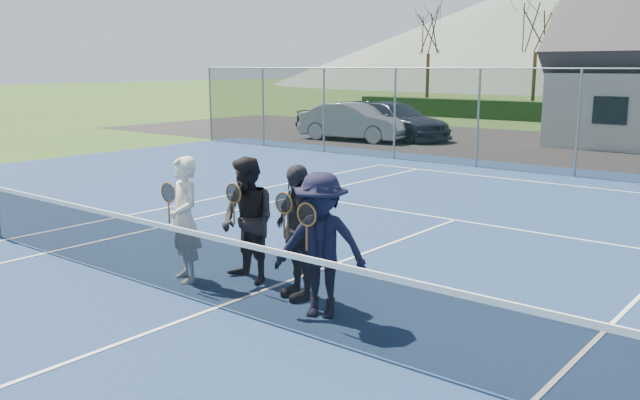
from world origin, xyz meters
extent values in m
plane|color=#2B4B1B|center=(0.00, 20.00, 0.00)|extent=(220.00, 220.00, 0.00)
cube|color=navy|center=(0.00, 0.00, 0.01)|extent=(30.00, 30.00, 0.02)
cube|color=black|center=(-4.00, 20.00, 0.01)|extent=(40.00, 12.00, 0.01)
cone|color=#53645C|center=(-25.00, 95.00, 9.00)|extent=(110.00, 110.00, 18.00)
imported|color=black|center=(-12.44, 19.32, 0.74)|extent=(4.65, 2.87, 1.48)
imported|color=#999BA1|center=(-10.41, 17.33, 0.78)|extent=(4.85, 2.04, 1.56)
imported|color=#181E30|center=(-9.46, 18.85, 0.78)|extent=(5.67, 3.06, 1.56)
cube|color=white|center=(0.00, 11.88, 0.03)|extent=(10.97, 0.06, 0.01)
cube|color=white|center=(-5.49, 0.00, 0.03)|extent=(0.06, 23.77, 0.01)
cube|color=white|center=(-4.12, 0.00, 0.03)|extent=(0.06, 23.77, 0.01)
cube|color=white|center=(0.00, 6.40, 0.03)|extent=(8.23, 0.06, 0.01)
cube|color=white|center=(0.00, 0.00, 0.03)|extent=(0.06, 12.80, 0.01)
cube|color=black|center=(0.00, 0.00, 0.48)|extent=(11.60, 0.02, 0.88)
cube|color=white|center=(0.00, 0.00, 0.93)|extent=(11.60, 0.03, 0.07)
cylinder|color=slate|center=(-15.00, 13.50, 1.50)|extent=(0.07, 0.07, 3.00)
cylinder|color=slate|center=(-12.00, 13.50, 1.50)|extent=(0.07, 0.07, 3.00)
cylinder|color=slate|center=(-9.00, 13.50, 1.50)|extent=(0.07, 0.07, 3.00)
cylinder|color=slate|center=(-6.00, 13.50, 1.50)|extent=(0.07, 0.07, 3.00)
cylinder|color=slate|center=(-3.00, 13.50, 1.50)|extent=(0.07, 0.07, 3.00)
cylinder|color=slate|center=(0.00, 13.50, 1.50)|extent=(0.07, 0.07, 3.00)
cube|color=black|center=(0.00, 13.50, 1.50)|extent=(30.00, 0.03, 3.00)
cylinder|color=slate|center=(0.00, 13.50, 3.00)|extent=(30.00, 0.04, 0.04)
cube|color=black|center=(-1.00, 19.98, 1.50)|extent=(1.20, 0.06, 1.00)
cylinder|color=#3B2715|center=(-16.00, 33.00, 1.93)|extent=(0.22, 0.22, 3.85)
cylinder|color=#3B2815|center=(-9.00, 33.00, 1.93)|extent=(0.22, 0.22, 3.85)
imported|color=silver|center=(-1.19, 0.48, 0.92)|extent=(0.76, 0.63, 1.80)
torus|color=brown|center=(-1.19, 0.21, 1.35)|extent=(0.29, 0.02, 0.29)
cylinder|color=black|center=(-1.19, 0.21, 1.35)|extent=(0.25, 0.00, 0.25)
cylinder|color=brown|center=(-1.19, 0.21, 1.07)|extent=(0.03, 0.03, 0.32)
imported|color=black|center=(-0.45, 1.00, 0.92)|extent=(0.96, 0.80, 1.80)
torus|color=brown|center=(-0.45, 0.73, 1.35)|extent=(0.29, 0.02, 0.29)
cylinder|color=black|center=(-0.45, 0.73, 1.35)|extent=(0.25, 0.00, 0.25)
cylinder|color=brown|center=(-0.45, 0.73, 1.07)|extent=(0.03, 0.03, 0.32)
imported|color=#26272C|center=(0.54, 0.93, 0.92)|extent=(1.14, 0.77, 1.80)
torus|color=brown|center=(0.54, 0.66, 1.35)|extent=(0.29, 0.02, 0.29)
cylinder|color=black|center=(0.54, 0.66, 1.35)|extent=(0.25, 0.00, 0.25)
cylinder|color=brown|center=(0.54, 0.66, 1.07)|extent=(0.03, 0.03, 0.32)
imported|color=black|center=(1.21, 0.59, 0.92)|extent=(1.33, 1.08, 1.80)
torus|color=brown|center=(1.21, 0.32, 1.35)|extent=(0.29, 0.02, 0.29)
cylinder|color=black|center=(1.21, 0.32, 1.35)|extent=(0.25, 0.00, 0.25)
cylinder|color=brown|center=(1.21, 0.32, 1.07)|extent=(0.03, 0.03, 0.32)
camera|label=1|loc=(6.18, -5.63, 3.06)|focal=38.00mm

